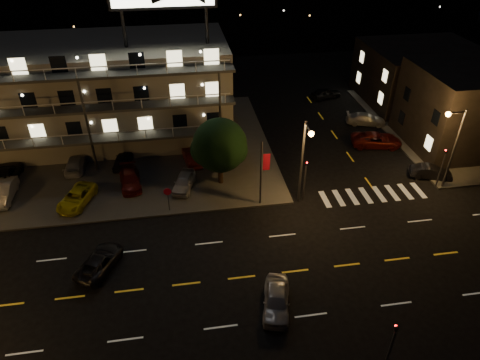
{
  "coord_description": "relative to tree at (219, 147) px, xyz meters",
  "views": [
    {
      "loc": [
        -1.47,
        -21.41,
        23.24
      ],
      "look_at": [
        3.13,
        8.0,
        3.08
      ],
      "focal_mm": 32.0,
      "sensor_mm": 36.0,
      "label": 1
    }
  ],
  "objects": [
    {
      "name": "ground",
      "position": [
        -1.89,
        -12.21,
        -4.03
      ],
      "size": [
        140.0,
        140.0,
        0.0
      ],
      "primitive_type": "plane",
      "color": "black",
      "rests_on": "ground"
    },
    {
      "name": "curb_nw",
      "position": [
        -15.89,
        7.79,
        -3.96
      ],
      "size": [
        44.0,
        24.0,
        0.15
      ],
      "primitive_type": "cube",
      "color": "#3B3C39",
      "rests_on": "ground"
    },
    {
      "name": "curb_ne",
      "position": [
        28.11,
        7.79,
        -3.96
      ],
      "size": [
        16.0,
        24.0,
        0.15
      ],
      "primitive_type": "cube",
      "color": "#3B3C39",
      "rests_on": "ground"
    },
    {
      "name": "motel",
      "position": [
        -11.83,
        11.67,
        1.31
      ],
      "size": [
        28.0,
        13.8,
        18.1
      ],
      "color": "gray",
      "rests_on": "ground"
    },
    {
      "name": "side_bldg_front",
      "position": [
        28.1,
        3.79,
        0.22
      ],
      "size": [
        14.06,
        10.0,
        8.5
      ],
      "color": "black",
      "rests_on": "ground"
    },
    {
      "name": "side_bldg_back",
      "position": [
        28.1,
        15.79,
        -0.53
      ],
      "size": [
        14.06,
        12.0,
        7.0
      ],
      "color": "black",
      "rests_on": "ground"
    },
    {
      "name": "streetlight_nc",
      "position": [
        6.61,
        -4.28,
        0.93
      ],
      "size": [
        0.44,
        1.92,
        8.0
      ],
      "color": "#2D2D30",
      "rests_on": "ground"
    },
    {
      "name": "streetlight_ne",
      "position": [
        20.25,
        -3.91,
        0.93
      ],
      "size": [
        1.92,
        0.44,
        8.0
      ],
      "color": "#2D2D30",
      "rests_on": "ground"
    },
    {
      "name": "signal_nw",
      "position": [
        7.11,
        -3.71,
        -1.47
      ],
      "size": [
        0.2,
        0.27,
        4.6
      ],
      "color": "#2D2D30",
      "rests_on": "ground"
    },
    {
      "name": "signal_sw",
      "position": [
        7.11,
        -20.71,
        -1.47
      ],
      "size": [
        0.2,
        0.27,
        4.6
      ],
      "color": "#2D2D30",
      "rests_on": "ground"
    },
    {
      "name": "signal_ne",
      "position": [
        20.11,
        -3.71,
        -1.47
      ],
      "size": [
        0.27,
        0.2,
        4.6
      ],
      "color": "#2D2D30",
      "rests_on": "ground"
    },
    {
      "name": "banner_north",
      "position": [
        3.2,
        -3.81,
        -0.61
      ],
      "size": [
        0.83,
        0.16,
        6.4
      ],
      "color": "#2D2D30",
      "rests_on": "ground"
    },
    {
      "name": "stop_sign",
      "position": [
        -4.89,
        -3.64,
        -2.32
      ],
      "size": [
        0.91,
        0.11,
        2.61
      ],
      "color": "#2D2D30",
      "rests_on": "ground"
    },
    {
      "name": "tree",
      "position": [
        0.0,
        0.0,
        0.0
      ],
      "size": [
        5.19,
        5.0,
        6.54
      ],
      "color": "black",
      "rests_on": "curb_nw"
    },
    {
      "name": "lot_car_1",
      "position": [
        -19.51,
        0.36,
        -3.16
      ],
      "size": [
        1.61,
        4.44,
        1.46
      ],
      "primitive_type": "imported",
      "rotation": [
        0.0,
        0.0,
        0.02
      ],
      "color": "#9A9BA0",
      "rests_on": "curb_nw"
    },
    {
      "name": "lot_car_2",
      "position": [
        -12.94,
        -1.34,
        -3.26
      ],
      "size": [
        3.45,
        4.92,
        1.25
      ],
      "primitive_type": "imported",
      "rotation": [
        0.0,
        0.0,
        -0.34
      ],
      "color": "gold",
      "rests_on": "curb_nw"
    },
    {
      "name": "lot_car_3",
      "position": [
        -8.42,
        0.86,
        -3.24
      ],
      "size": [
        2.4,
        4.68,
        1.3
      ],
      "primitive_type": "imported",
      "rotation": [
        0.0,
        0.0,
        0.13
      ],
      "color": "#54110C",
      "rests_on": "curb_nw"
    },
    {
      "name": "lot_car_4",
      "position": [
        -3.44,
        -0.39,
        -3.21
      ],
      "size": [
        2.64,
        4.26,
        1.35
      ],
      "primitive_type": "imported",
      "rotation": [
        0.0,
        0.0,
        -0.28
      ],
      "color": "#9A9BA0",
      "rests_on": "curb_nw"
    },
    {
      "name": "lot_car_6",
      "position": [
        -20.25,
        3.44,
        -3.19
      ],
      "size": [
        2.47,
        5.09,
        1.4
      ],
      "primitive_type": "imported",
      "rotation": [
        0.0,
        0.0,
        3.11
      ],
      "color": "black",
      "rests_on": "curb_nw"
    },
    {
      "name": "lot_car_7",
      "position": [
        -13.89,
        4.62,
        -3.23
      ],
      "size": [
        1.97,
        4.54,
        1.3
      ],
      "primitive_type": "imported",
      "rotation": [
        0.0,
        0.0,
        3.11
      ],
      "color": "#9A9BA0",
      "rests_on": "curb_nw"
    },
    {
      "name": "lot_car_8",
      "position": [
        -9.34,
        4.53,
        -3.23
      ],
      "size": [
        2.06,
        4.02,
        1.31
      ],
      "primitive_type": "imported",
      "rotation": [
        0.0,
        0.0,
        3.0
      ],
      "color": "black",
      "rests_on": "curb_nw"
    },
    {
      "name": "lot_car_9",
      "position": [
        -2.44,
        3.95,
        -3.21
      ],
      "size": [
        1.97,
        4.23,
        1.34
      ],
      "primitive_type": "imported",
      "rotation": [
        0.0,
        0.0,
        3.28
      ],
      "color": "#54110C",
      "rests_on": "curb_nw"
    },
    {
      "name": "side_car_0",
      "position": [
        20.32,
        -2.17,
        -3.39
      ],
      "size": [
        4.12,
        2.65,
        1.28
      ],
      "primitive_type": "imported",
      "rotation": [
        0.0,
        0.0,
        1.21
      ],
      "color": "black",
      "rests_on": "ground"
    },
    {
      "name": "side_car_1",
      "position": [
        17.71,
        4.63,
        -3.28
      ],
      "size": [
        5.79,
        3.53,
        1.5
      ],
      "primitive_type": "imported",
      "rotation": [
        0.0,
        0.0,
        1.37
      ],
      "color": "#54110C",
      "rests_on": "ground"
    },
    {
      "name": "side_car_2",
      "position": [
        18.66,
        9.81,
        -3.37
      ],
      "size": [
        4.93,
        3.06,
        1.33
      ],
      "primitive_type": "imported",
      "rotation": [
        0.0,
        0.0,
        1.29
      ],
      "color": "#9A9BA0",
      "rests_on": "ground"
    },
    {
      "name": "side_car_3",
      "position": [
        16.43,
        18.05,
        -3.34
      ],
      "size": [
        4.33,
        2.58,
        1.38
      ],
      "primitive_type": "imported",
      "rotation": [
        0.0,
        0.0,
        1.82
      ],
      "color": "black",
      "rests_on": "ground"
    },
    {
      "name": "road_car_east",
      "position": [
        1.97,
        -15.18,
        -3.31
      ],
      "size": [
        2.73,
        4.57,
        1.46
      ],
      "primitive_type": "imported",
      "rotation": [
        0.0,
        0.0,
        -0.25
      ],
      "color": "#9A9BA0",
      "rests_on": "ground"
    },
    {
      "name": "road_car_west",
      "position": [
        -10.07,
        -9.61,
        -3.41
      ],
      "size": [
        3.74,
        4.91,
        1.24
      ],
      "primitive_type": "imported",
      "rotation": [
        0.0,
        0.0,
        2.71
      ],
      "color": "black",
      "rests_on": "ground"
    }
  ]
}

